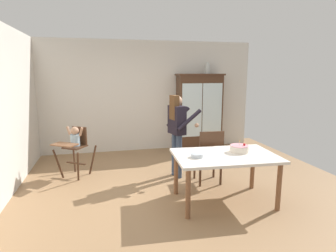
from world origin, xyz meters
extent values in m
plane|color=#93704C|center=(0.00, 0.00, 0.00)|extent=(6.24, 6.24, 0.00)
cube|color=beige|center=(0.00, 2.63, 1.35)|extent=(5.32, 0.06, 2.70)
cube|color=#422819|center=(1.24, 2.37, 0.93)|extent=(1.11, 0.42, 1.86)
cube|color=#422819|center=(1.24, 2.37, 1.88)|extent=(1.17, 0.48, 0.04)
cube|color=silver|center=(0.98, 2.15, 1.03)|extent=(0.50, 0.01, 1.30)
cube|color=silver|center=(1.50, 2.15, 1.03)|extent=(0.50, 0.01, 1.30)
cube|color=#422819|center=(1.24, 2.37, 1.03)|extent=(1.03, 0.36, 0.02)
cylinder|color=#B2B7B2|center=(1.44, 2.37, 2.01)|extent=(0.13, 0.13, 0.22)
cylinder|color=#B2B7B2|center=(1.44, 2.37, 2.15)|extent=(0.07, 0.07, 0.05)
cylinder|color=#422819|center=(-1.98, 0.97, 0.28)|extent=(0.19, 0.08, 0.56)
cylinder|color=#422819|center=(-1.61, 0.72, 0.28)|extent=(0.08, 0.19, 0.56)
cylinder|color=#422819|center=(-1.73, 1.33, 0.28)|extent=(0.08, 0.19, 0.56)
cylinder|color=#422819|center=(-1.37, 1.08, 0.28)|extent=(0.19, 0.08, 0.56)
cube|color=#422819|center=(-1.67, 1.03, 0.25)|extent=(0.37, 0.27, 0.02)
cube|color=#422819|center=(-1.67, 1.03, 0.57)|extent=(0.47, 0.47, 0.02)
cube|color=#422819|center=(-1.59, 1.15, 0.76)|extent=(0.27, 0.20, 0.34)
cube|color=brown|center=(-1.83, 0.80, 0.68)|extent=(0.50, 0.44, 0.02)
cylinder|color=#9EBCD1|center=(-1.66, 1.04, 0.70)|extent=(0.17, 0.17, 0.22)
sphere|color=tan|center=(-1.66, 1.04, 0.87)|extent=(0.15, 0.15, 0.15)
cylinder|color=tan|center=(-1.78, 1.12, 0.86)|extent=(0.10, 0.09, 0.17)
cylinder|color=tan|center=(-1.55, 0.96, 0.86)|extent=(0.10, 0.09, 0.17)
cylinder|color=#33425B|center=(0.19, 0.50, 0.41)|extent=(0.11, 0.11, 0.82)
cylinder|color=#33425B|center=(0.15, 0.66, 0.41)|extent=(0.11, 0.11, 0.82)
cube|color=black|center=(0.17, 0.58, 1.08)|extent=(0.28, 0.40, 0.52)
cube|color=white|center=(0.27, 0.60, 1.08)|extent=(0.02, 0.06, 0.49)
sphere|color=tan|center=(0.17, 0.58, 1.43)|extent=(0.19, 0.19, 0.19)
cube|color=brown|center=(0.12, 0.57, 1.31)|extent=(0.14, 0.22, 0.44)
cylinder|color=black|center=(0.35, 0.42, 1.10)|extent=(0.49, 0.18, 0.37)
sphere|color=tan|center=(0.51, 0.45, 0.99)|extent=(0.08, 0.08, 0.08)
cylinder|color=black|center=(0.26, 0.81, 1.10)|extent=(0.49, 0.18, 0.37)
sphere|color=tan|center=(0.41, 0.84, 0.99)|extent=(0.08, 0.08, 0.08)
cube|color=silver|center=(0.58, -0.61, 0.72)|extent=(1.55, 1.06, 0.04)
cylinder|color=brown|center=(-0.10, -0.97, 0.35)|extent=(0.07, 0.07, 0.70)
cylinder|color=brown|center=(1.21, -1.05, 0.35)|extent=(0.07, 0.07, 0.70)
cylinder|color=brown|center=(-0.05, -0.18, 0.35)|extent=(0.07, 0.07, 0.70)
cylinder|color=brown|center=(1.26, -0.26, 0.35)|extent=(0.07, 0.07, 0.70)
cylinder|color=beige|center=(0.84, -0.55, 0.79)|extent=(0.28, 0.28, 0.10)
cylinder|color=pink|center=(0.84, -0.55, 0.84)|extent=(0.27, 0.27, 0.01)
cylinder|color=#F2E5CC|center=(0.84, -0.55, 0.88)|extent=(0.01, 0.01, 0.06)
cone|color=yellow|center=(0.84, -0.55, 0.92)|extent=(0.02, 0.02, 0.02)
sphere|color=red|center=(0.90, -0.58, 0.87)|extent=(0.04, 0.04, 0.04)
cylinder|color=#B2BCC6|center=(0.13, -0.65, 0.77)|extent=(0.18, 0.18, 0.05)
cylinder|color=#422819|center=(0.83, 0.36, 0.23)|extent=(0.04, 0.04, 0.45)
cylinder|color=#422819|center=(0.46, 0.39, 0.23)|extent=(0.04, 0.04, 0.45)
cylinder|color=#422819|center=(0.80, -0.01, 0.23)|extent=(0.04, 0.04, 0.45)
cylinder|color=#422819|center=(0.43, 0.02, 0.23)|extent=(0.04, 0.04, 0.45)
cube|color=#473D38|center=(0.63, 0.19, 0.47)|extent=(0.47, 0.47, 0.03)
cube|color=#422819|center=(0.62, -0.01, 0.72)|extent=(0.42, 0.07, 0.48)
cylinder|color=#422819|center=(0.81, -0.02, 0.72)|extent=(0.03, 0.03, 0.48)
cylinder|color=#422819|center=(0.43, 0.00, 0.72)|extent=(0.03, 0.03, 0.48)
camera|label=1|loc=(-1.16, -4.29, 1.92)|focal=29.95mm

